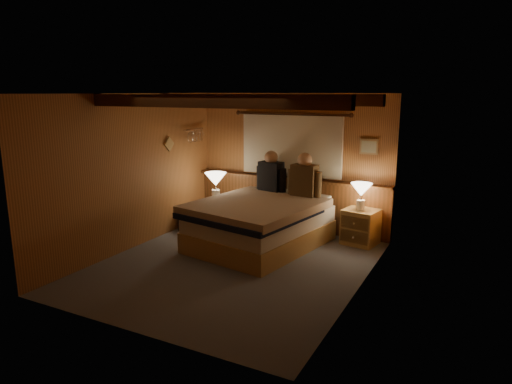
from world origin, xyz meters
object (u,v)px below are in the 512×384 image
Objects in this scene: duffel_bag at (195,221)px; bed at (260,223)px; nightstand_right at (360,227)px; lamp_right at (361,191)px; person_right at (304,178)px; nightstand_left at (218,215)px; lamp_left at (216,181)px; person_left at (271,174)px.

bed is at bearing -16.36° from duffel_bag.
nightstand_right is at bearing 5.24° from duffel_bag.
lamp_right is 0.94m from person_right.
lamp_right is 0.59× the size of person_right.
duffel_bag is (-1.41, 0.24, -0.22)m from bed.
nightstand_left is 1.75m from person_right.
nightstand_left is 0.76× the size of person_right.
nightstand_left is at bearing -161.15° from nightstand_right.
nightstand_right is 1.07× the size of duffel_bag.
duffel_bag is at bearing -157.91° from nightstand_right.
bed is at bearing -23.04° from lamp_left.
person_left is 1.30× the size of duffel_bag.
person_left reaches higher than lamp_left.
person_right reaches higher than lamp_right.
lamp_left is at bearing -172.75° from lamp_right.
lamp_left is 2.53m from lamp_right.
person_right is (1.55, 0.23, 0.77)m from nightstand_left.
lamp_right reaches higher than nightstand_right.
person_right is at bearing -173.36° from lamp_right.
bed is 5.48× the size of lamp_right.
nightstand_left is 0.78× the size of person_left.
nightstand_left is 1.27× the size of lamp_right.
bed is 4.07× the size of nightstand_right.
bed is 1.68m from lamp_right.
nightstand_left is 0.41m from duffel_bag.
person_right is (1.59, 0.21, 0.15)m from lamp_left.
nightstand_right is at bearing -3.24° from nightstand_left.
nightstand_left is 2.51m from nightstand_right.
person_right reaches higher than duffel_bag.
person_right reaches higher than nightstand_right.
nightstand_left is at bearing 167.02° from bed.
lamp_right is (1.40, 0.80, 0.50)m from bed.
lamp_right is 0.79× the size of duffel_bag.
lamp_left is at bearing 166.88° from bed.
person_right reaches higher than bed.
lamp_left is at bearing -167.75° from person_right.
nightstand_right is at bearing 13.78° from person_right.
nightstand_right is at bearing 40.82° from bed.
bed is at bearing -119.78° from person_right.
bed is 4.85× the size of lamp_left.
person_right is 2.12m from duffel_bag.
nightstand_left is at bearing -148.21° from person_left.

